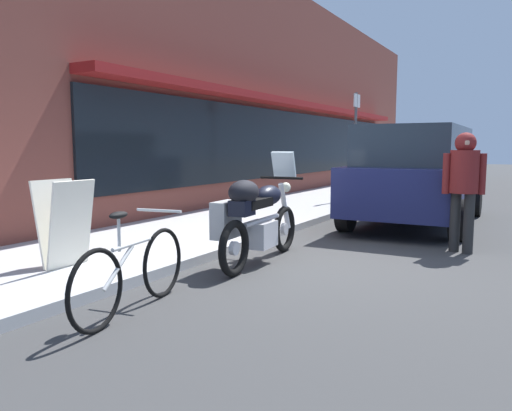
{
  "coord_description": "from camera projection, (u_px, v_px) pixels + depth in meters",
  "views": [
    {
      "loc": [
        -5.84,
        -2.53,
        1.47
      ],
      "look_at": [
        -0.22,
        0.66,
        0.7
      ],
      "focal_mm": 34.9,
      "sensor_mm": 36.0,
      "label": 1
    }
  ],
  "objects": [
    {
      "name": "sidewalk_curb",
      "position": [
        354.0,
        192.0,
        15.41
      ],
      "size": [
        30.0,
        2.69,
        0.12
      ],
      "color": "#B2B2B2",
      "rests_on": "ground_plane"
    },
    {
      "name": "parked_bicycle",
      "position": [
        132.0,
        272.0,
        4.37
      ],
      "size": [
        1.68,
        0.48,
        0.93
      ],
      "color": "black",
      "rests_on": "ground_plane"
    },
    {
      "name": "ground_plane",
      "position": [
        309.0,
        260.0,
        6.46
      ],
      "size": [
        80.0,
        80.0,
        0.0
      ],
      "primitive_type": "plane",
      "color": "#3A3A3A"
    },
    {
      "name": "parked_minivan",
      "position": [
        418.0,
        174.0,
        9.4
      ],
      "size": [
        4.83,
        2.11,
        1.83
      ],
      "color": "#191E4C",
      "rests_on": "ground_plane"
    },
    {
      "name": "sandwich_board_sign",
      "position": [
        64.0,
        223.0,
        5.58
      ],
      "size": [
        0.55,
        0.42,
        0.97
      ],
      "color": "silver",
      "rests_on": "sidewalk_curb"
    },
    {
      "name": "parking_sign_pole",
      "position": [
        355.0,
        137.0,
        12.52
      ],
      "size": [
        0.44,
        0.07,
        2.69
      ],
      "color": "#59595B",
      "rests_on": "sidewalk_curb"
    },
    {
      "name": "storefront_building",
      "position": [
        291.0,
        98.0,
        14.62
      ],
      "size": [
        23.25,
        0.9,
        5.89
      ],
      "color": "brown",
      "rests_on": "ground_plane"
    },
    {
      "name": "touring_motorcycle",
      "position": [
        255.0,
        217.0,
        6.15
      ],
      "size": [
        2.14,
        0.62,
        1.4
      ],
      "color": "black",
      "rests_on": "ground_plane"
    },
    {
      "name": "pedestrian_walking",
      "position": [
        464.0,
        178.0,
        6.81
      ],
      "size": [
        0.47,
        0.54,
        1.66
      ],
      "color": "#262626",
      "rests_on": "ground_plane"
    }
  ]
}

